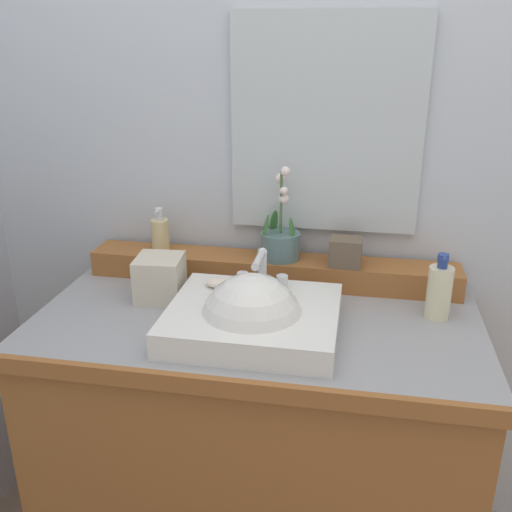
{
  "coord_description": "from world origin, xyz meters",
  "views": [
    {
      "loc": [
        0.25,
        -1.38,
        1.59
      ],
      "look_at": [
        0.0,
        -0.03,
        1.06
      ],
      "focal_mm": 40.3,
      "sensor_mm": 36.0,
      "label": 1
    }
  ],
  "objects_px": {
    "soap_bar": "(218,283)",
    "trinket_box": "(345,252)",
    "soap_dispenser": "(160,233)",
    "lotion_bottle": "(439,291)",
    "tissue_box": "(160,278)",
    "potted_plant": "(280,240)",
    "sink_basin": "(252,322)"
  },
  "relations": [
    {
      "from": "potted_plant",
      "to": "soap_dispenser",
      "type": "xyz_separation_m",
      "value": [
        -0.38,
        0.01,
        -0.0
      ]
    },
    {
      "from": "sink_basin",
      "to": "soap_bar",
      "type": "xyz_separation_m",
      "value": [
        -0.12,
        0.12,
        0.05
      ]
    },
    {
      "from": "potted_plant",
      "to": "soap_dispenser",
      "type": "relative_size",
      "value": 2.1
    },
    {
      "from": "potted_plant",
      "to": "lotion_bottle",
      "type": "bearing_deg",
      "value": -19.68
    },
    {
      "from": "trinket_box",
      "to": "soap_bar",
      "type": "bearing_deg",
      "value": -146.71
    },
    {
      "from": "sink_basin",
      "to": "tissue_box",
      "type": "xyz_separation_m",
      "value": [
        -0.3,
        0.16,
        0.03
      ]
    },
    {
      "from": "lotion_bottle",
      "to": "soap_dispenser",
      "type": "bearing_deg",
      "value": 168.66
    },
    {
      "from": "soap_bar",
      "to": "tissue_box",
      "type": "xyz_separation_m",
      "value": [
        -0.18,
        0.04,
        -0.02
      ]
    },
    {
      "from": "sink_basin",
      "to": "soap_dispenser",
      "type": "bearing_deg",
      "value": 136.27
    },
    {
      "from": "soap_bar",
      "to": "trinket_box",
      "type": "bearing_deg",
      "value": 30.85
    },
    {
      "from": "tissue_box",
      "to": "trinket_box",
      "type": "bearing_deg",
      "value": 16.99
    },
    {
      "from": "potted_plant",
      "to": "trinket_box",
      "type": "bearing_deg",
      "value": -7.25
    },
    {
      "from": "soap_dispenser",
      "to": "trinket_box",
      "type": "distance_m",
      "value": 0.58
    },
    {
      "from": "trinket_box",
      "to": "potted_plant",
      "type": "bearing_deg",
      "value": 175.18
    },
    {
      "from": "potted_plant",
      "to": "tissue_box",
      "type": "distance_m",
      "value": 0.38
    },
    {
      "from": "soap_dispenser",
      "to": "trinket_box",
      "type": "height_order",
      "value": "soap_dispenser"
    },
    {
      "from": "trinket_box",
      "to": "lotion_bottle",
      "type": "xyz_separation_m",
      "value": [
        0.26,
        -0.14,
        -0.04
      ]
    },
    {
      "from": "lotion_bottle",
      "to": "tissue_box",
      "type": "xyz_separation_m",
      "value": [
        -0.78,
        -0.02,
        -0.01
      ]
    },
    {
      "from": "soap_dispenser",
      "to": "trinket_box",
      "type": "bearing_deg",
      "value": -3.04
    },
    {
      "from": "soap_dispenser",
      "to": "lotion_bottle",
      "type": "relative_size",
      "value": 0.75
    },
    {
      "from": "lotion_bottle",
      "to": "potted_plant",
      "type": "bearing_deg",
      "value": 160.32
    },
    {
      "from": "sink_basin",
      "to": "tissue_box",
      "type": "bearing_deg",
      "value": 152.32
    },
    {
      "from": "lotion_bottle",
      "to": "tissue_box",
      "type": "height_order",
      "value": "lotion_bottle"
    },
    {
      "from": "soap_bar",
      "to": "trinket_box",
      "type": "relative_size",
      "value": 0.75
    },
    {
      "from": "soap_bar",
      "to": "trinket_box",
      "type": "xyz_separation_m",
      "value": [
        0.34,
        0.2,
        0.04
      ]
    },
    {
      "from": "soap_bar",
      "to": "tissue_box",
      "type": "relative_size",
      "value": 0.54
    },
    {
      "from": "trinket_box",
      "to": "lotion_bottle",
      "type": "distance_m",
      "value": 0.29
    },
    {
      "from": "soap_bar",
      "to": "lotion_bottle",
      "type": "bearing_deg",
      "value": 6.18
    },
    {
      "from": "trinket_box",
      "to": "sink_basin",
      "type": "bearing_deg",
      "value": -122.1
    },
    {
      "from": "trinket_box",
      "to": "lotion_bottle",
      "type": "relative_size",
      "value": 0.51
    },
    {
      "from": "soap_bar",
      "to": "potted_plant",
      "type": "relative_size",
      "value": 0.24
    },
    {
      "from": "soap_dispenser",
      "to": "lotion_bottle",
      "type": "distance_m",
      "value": 0.86
    }
  ]
}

